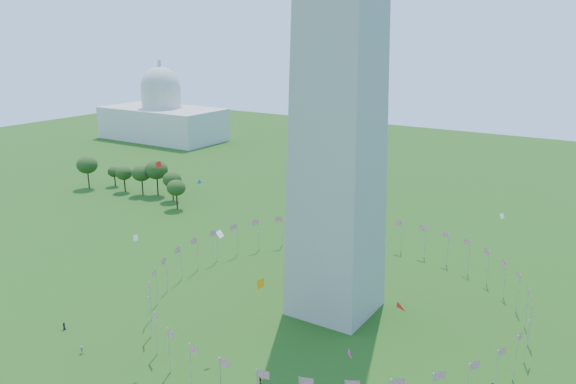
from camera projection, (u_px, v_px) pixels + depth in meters
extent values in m
cylinder|color=silver|center=(527.00, 342.00, 103.54)|extent=(0.24, 0.24, 9.00)
cylinder|color=silver|center=(530.00, 325.00, 109.49)|extent=(0.24, 0.24, 9.00)
cylinder|color=silver|center=(527.00, 309.00, 115.89)|extent=(0.24, 0.24, 9.00)
cylinder|color=silver|center=(518.00, 294.00, 122.53)|extent=(0.24, 0.24, 9.00)
cylinder|color=silver|center=(505.00, 280.00, 129.23)|extent=(0.24, 0.24, 9.00)
cylinder|color=silver|center=(488.00, 268.00, 135.78)|extent=(0.24, 0.24, 9.00)
cylinder|color=silver|center=(469.00, 258.00, 141.97)|extent=(0.24, 0.24, 9.00)
cylinder|color=silver|center=(448.00, 249.00, 147.62)|extent=(0.24, 0.24, 9.00)
cylinder|color=silver|center=(425.00, 242.00, 152.56)|extent=(0.24, 0.24, 9.00)
cylinder|color=silver|center=(402.00, 237.00, 156.63)|extent=(0.24, 0.24, 9.00)
cylinder|color=silver|center=(378.00, 233.00, 159.72)|extent=(0.24, 0.24, 9.00)
cylinder|color=silver|center=(354.00, 230.00, 161.73)|extent=(0.24, 0.24, 9.00)
cylinder|color=silver|center=(330.00, 229.00, 162.60)|extent=(0.24, 0.24, 9.00)
cylinder|color=silver|center=(306.00, 229.00, 162.30)|extent=(0.24, 0.24, 9.00)
cylinder|color=silver|center=(282.00, 231.00, 160.85)|extent=(0.24, 0.24, 9.00)
cylinder|color=silver|center=(259.00, 235.00, 158.27)|extent=(0.24, 0.24, 9.00)
cylinder|color=silver|center=(237.00, 239.00, 154.67)|extent=(0.24, 0.24, 9.00)
cylinder|color=silver|center=(217.00, 245.00, 150.13)|extent=(0.24, 0.24, 9.00)
cylinder|color=silver|center=(198.00, 253.00, 144.81)|extent=(0.24, 0.24, 9.00)
cylinder|color=silver|center=(181.00, 263.00, 138.86)|extent=(0.24, 0.24, 9.00)
cylinder|color=silver|center=(167.00, 274.00, 132.47)|extent=(0.24, 0.24, 9.00)
cylinder|color=silver|center=(156.00, 287.00, 125.82)|extent=(0.24, 0.24, 9.00)
cylinder|color=silver|center=(150.00, 301.00, 119.12)|extent=(0.24, 0.24, 9.00)
cylinder|color=silver|center=(150.00, 317.00, 112.58)|extent=(0.24, 0.24, 9.00)
cylinder|color=silver|center=(156.00, 333.00, 106.39)|extent=(0.24, 0.24, 9.00)
cylinder|color=silver|center=(169.00, 350.00, 100.74)|extent=(0.24, 0.24, 9.00)
cylinder|color=silver|center=(191.00, 367.00, 95.80)|extent=(0.24, 0.24, 9.00)
cylinder|color=silver|center=(220.00, 382.00, 91.72)|extent=(0.24, 0.24, 9.00)
cylinder|color=silver|center=(496.00, 374.00, 93.69)|extent=(0.24, 0.24, 9.00)
cylinder|color=silver|center=(515.00, 358.00, 98.22)|extent=(0.24, 0.24, 9.00)
imported|color=#511219|center=(260.00, 380.00, 98.29)|extent=(1.20, 1.05, 1.74)
imported|color=black|center=(64.00, 326.00, 116.33)|extent=(0.95, 0.84, 1.62)
imported|color=gray|center=(82.00, 350.00, 107.72)|extent=(0.93, 1.15, 1.56)
plane|color=red|center=(400.00, 307.00, 92.94)|extent=(2.01, 1.94, 2.46)
plane|color=red|center=(159.00, 165.00, 103.43)|extent=(0.52, 1.47, 1.48)
plane|color=blue|center=(199.00, 182.00, 143.32)|extent=(0.46, 1.54, 1.61)
plane|color=green|center=(355.00, 229.00, 110.91)|extent=(1.00, 0.58, 1.07)
plane|color=white|center=(220.00, 234.00, 105.96)|extent=(1.82, 1.07, 1.48)
plane|color=white|center=(502.00, 216.00, 102.82)|extent=(0.71, 0.94, 1.10)
plane|color=#CC2699|center=(350.00, 354.00, 91.15)|extent=(1.53, 1.20, 1.79)
plane|color=orange|center=(261.00, 284.00, 94.61)|extent=(1.48, 1.28, 1.85)
plane|color=white|center=(136.00, 238.00, 154.37)|extent=(1.41, 1.39, 1.78)
ellipsoid|color=#30531B|center=(88.00, 173.00, 220.42)|extent=(8.06, 8.06, 12.59)
ellipsoid|color=#30531B|center=(115.00, 176.00, 223.94)|extent=(5.11, 5.11, 7.98)
ellipsoid|color=#30531B|center=(124.00, 179.00, 215.71)|extent=(6.38, 6.38, 9.97)
ellipsoid|color=#30531B|center=(142.00, 180.00, 211.28)|extent=(7.28, 7.28, 11.38)
ellipsoid|color=#30531B|center=(157.00, 178.00, 210.63)|extent=(8.48, 8.48, 13.26)
ellipsoid|color=#30531B|center=(172.00, 187.00, 204.11)|extent=(6.84, 6.84, 10.69)
ellipsoid|color=#30531B|center=(177.00, 195.00, 194.60)|extent=(6.55, 6.55, 10.23)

